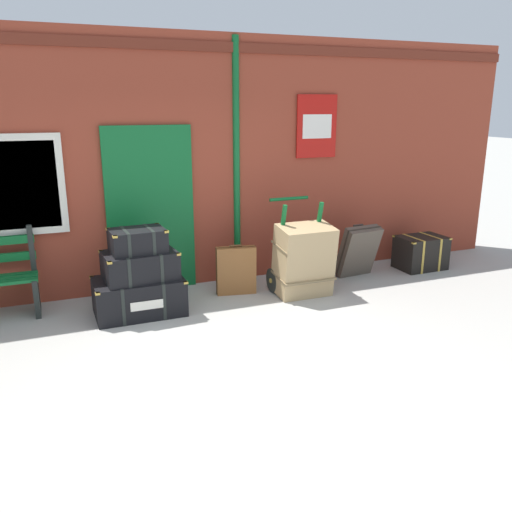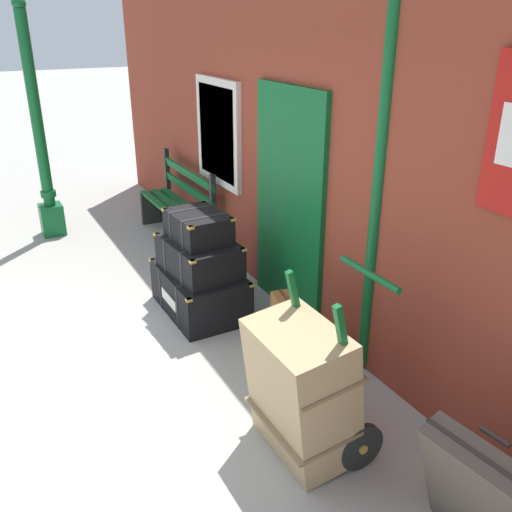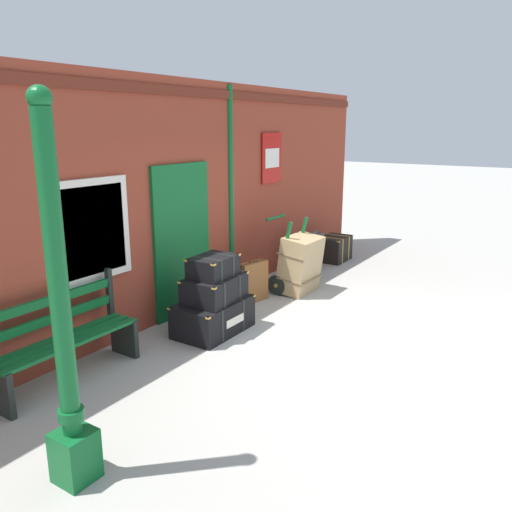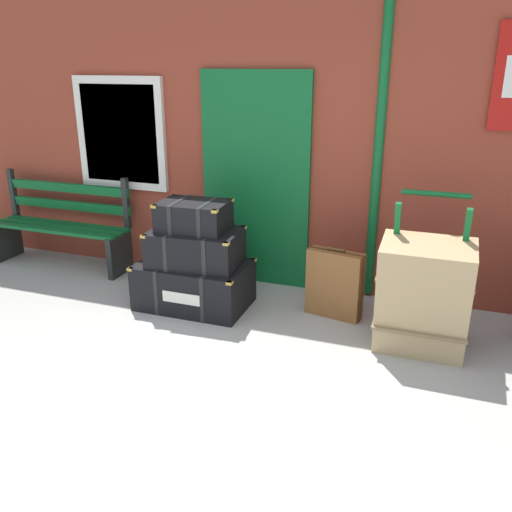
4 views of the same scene
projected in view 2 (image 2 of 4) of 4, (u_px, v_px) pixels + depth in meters
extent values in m
plane|color=#A3A099|center=(28.00, 391.00, 4.18)|extent=(60.00, 60.00, 0.00)
cube|color=brown|center=(322.00, 147.00, 4.67)|extent=(10.40, 0.30, 3.20)
cube|color=#0F5B28|center=(289.00, 205.00, 5.00)|extent=(1.10, 0.05, 2.10)
cube|color=#093718|center=(287.00, 205.00, 5.00)|extent=(0.06, 0.02, 2.10)
cube|color=silver|center=(218.00, 133.00, 6.06)|extent=(1.04, 0.06, 1.16)
cube|color=silver|center=(217.00, 133.00, 6.05)|extent=(0.88, 0.02, 1.00)
cylinder|color=#0F5B28|center=(379.00, 175.00, 3.85)|extent=(0.09, 0.09, 3.14)
cube|color=#0F5B28|center=(52.00, 219.00, 7.17)|extent=(0.28, 0.28, 0.40)
cylinder|color=#0F5B28|center=(36.00, 113.00, 6.63)|extent=(0.14, 0.14, 2.31)
cylinder|color=#0F5B28|center=(48.00, 194.00, 7.03)|extent=(0.19, 0.19, 0.08)
sphere|color=#0F5B28|center=(19.00, 3.00, 6.15)|extent=(0.16, 0.16, 0.16)
cube|color=#0F5B28|center=(163.00, 208.00, 6.81)|extent=(1.60, 0.09, 0.04)
cube|color=#0F5B28|center=(174.00, 206.00, 6.87)|extent=(1.60, 0.09, 0.04)
cube|color=#0F5B28|center=(185.00, 205.00, 6.93)|extent=(1.60, 0.09, 0.04)
cube|color=#0F5B28|center=(188.00, 189.00, 6.87)|extent=(1.60, 0.05, 0.10)
cube|color=#0F5B28|center=(187.00, 173.00, 6.79)|extent=(1.60, 0.05, 0.10)
cube|color=black|center=(156.00, 207.00, 7.57)|extent=(0.06, 0.40, 0.45)
cube|color=black|center=(167.00, 169.00, 7.46)|extent=(0.06, 0.06, 0.56)
cube|color=black|center=(198.00, 243.00, 6.34)|extent=(0.06, 0.40, 0.45)
cube|color=black|center=(213.00, 199.00, 6.23)|extent=(0.06, 0.06, 0.56)
cube|color=black|center=(200.00, 291.00, 5.27)|extent=(1.00, 0.65, 0.42)
cube|color=black|center=(191.00, 282.00, 5.45)|extent=(0.04, 0.65, 0.43)
cube|color=black|center=(210.00, 300.00, 5.08)|extent=(0.04, 0.65, 0.43)
cube|color=#B79338|center=(152.00, 260.00, 5.44)|extent=(0.05, 0.05, 0.02)
cube|color=#B79338|center=(189.00, 300.00, 4.67)|extent=(0.05, 0.05, 0.02)
cube|color=#B79338|center=(208.00, 249.00, 5.71)|extent=(0.05, 0.05, 0.02)
cube|color=#B79338|center=(251.00, 285.00, 4.93)|extent=(0.05, 0.05, 0.02)
cube|color=silver|center=(169.00, 300.00, 5.10)|extent=(0.36, 0.01, 0.10)
cube|color=black|center=(199.00, 256.00, 5.09)|extent=(0.84, 0.60, 0.32)
cube|color=black|center=(191.00, 250.00, 5.23)|extent=(0.08, 0.55, 0.33)
cube|color=black|center=(208.00, 263.00, 4.95)|extent=(0.08, 0.55, 0.33)
cube|color=#B79338|center=(157.00, 234.00, 5.20)|extent=(0.05, 0.05, 0.02)
cube|color=#B79338|center=(192.00, 262.00, 4.61)|extent=(0.05, 0.05, 0.02)
cube|color=#B79338|center=(204.00, 225.00, 5.45)|extent=(0.05, 0.05, 0.02)
cube|color=#B79338|center=(243.00, 249.00, 4.86)|extent=(0.05, 0.05, 0.02)
cube|color=black|center=(198.00, 227.00, 4.99)|extent=(0.62, 0.47, 0.26)
cube|color=black|center=(192.00, 222.00, 5.09)|extent=(0.06, 0.45, 0.27)
cube|color=black|center=(205.00, 231.00, 4.88)|extent=(0.06, 0.45, 0.27)
cube|color=#B79338|center=(165.00, 210.00, 5.06)|extent=(0.05, 0.05, 0.02)
cube|color=#B79338|center=(191.00, 228.00, 4.62)|extent=(0.05, 0.05, 0.02)
cube|color=#B79338|center=(204.00, 203.00, 5.25)|extent=(0.05, 0.05, 0.02)
cube|color=#B79338|center=(232.00, 219.00, 4.81)|extent=(0.05, 0.05, 0.02)
cube|color=black|center=(297.00, 447.00, 3.62)|extent=(0.56, 0.28, 0.03)
cube|color=#0F5B28|center=(305.00, 346.00, 3.68)|extent=(0.04, 0.32, 1.18)
cube|color=#0F5B28|center=(351.00, 387.00, 3.27)|extent=(0.04, 0.32, 1.18)
cylinder|color=#0F5B28|center=(369.00, 274.00, 3.37)|extent=(0.54, 0.04, 0.04)
cylinder|color=black|center=(305.00, 391.00, 3.93)|extent=(0.04, 0.32, 0.32)
cylinder|color=#B79338|center=(305.00, 391.00, 3.93)|extent=(0.07, 0.06, 0.06)
cylinder|color=black|center=(361.00, 447.00, 3.41)|extent=(0.04, 0.32, 0.32)
cylinder|color=#B79338|center=(361.00, 447.00, 3.41)|extent=(0.07, 0.06, 0.06)
cube|color=tan|center=(302.00, 390.00, 3.45)|extent=(0.68, 0.54, 0.93)
cube|color=olive|center=(301.00, 415.00, 3.53)|extent=(0.70, 0.46, 0.08)
cube|color=olive|center=(303.00, 364.00, 3.37)|extent=(0.70, 0.46, 0.08)
cube|color=brown|center=(290.00, 339.00, 4.30)|extent=(0.52, 0.24, 0.61)
cylinder|color=#4F3018|center=(291.00, 302.00, 4.17)|extent=(0.16, 0.06, 0.03)
cube|color=#482C16|center=(290.00, 339.00, 4.30)|extent=(0.51, 0.12, 0.62)
cube|color=#51473D|center=(478.00, 495.00, 2.81)|extent=(0.58, 0.45, 0.74)
cylinder|color=#302A24|center=(495.00, 436.00, 2.68)|extent=(0.16, 0.04, 0.03)
cube|color=#2C2721|center=(478.00, 495.00, 2.81)|extent=(0.58, 0.32, 0.71)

